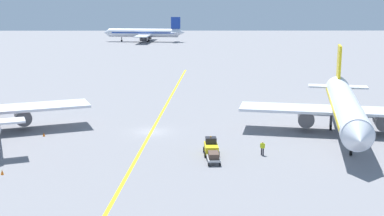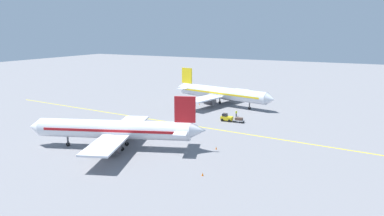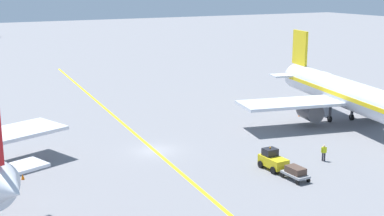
{
  "view_description": "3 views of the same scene",
  "coord_description": "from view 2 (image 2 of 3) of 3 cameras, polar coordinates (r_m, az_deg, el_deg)",
  "views": [
    {
      "loc": [
        5.03,
        -70.61,
        18.55
      ],
      "look_at": [
        5.54,
        -2.46,
        3.85
      ],
      "focal_mm": 50.0,
      "sensor_mm": 36.0,
      "label": 1
    },
    {
      "loc": [
        -78.15,
        -45.45,
        22.86
      ],
      "look_at": [
        -1.59,
        -5.48,
        4.66
      ],
      "focal_mm": 35.0,
      "sensor_mm": 36.0,
      "label": 2
    },
    {
      "loc": [
        -21.45,
        -49.95,
        17.45
      ],
      "look_at": [
        3.91,
        -1.08,
        4.47
      ],
      "focal_mm": 50.0,
      "sensor_mm": 36.0,
      "label": 3
    }
  ],
  "objects": [
    {
      "name": "traffic_cone_by_wingtip",
      "position": [
        115.35,
        1.14,
        0.6
      ],
      "size": [
        0.32,
        0.32,
        0.55
      ],
      "primitive_type": "cone",
      "color": "orange",
      "rests_on": "ground"
    },
    {
      "name": "airplane_adjacent_stand",
      "position": [
        114.77,
        4.46,
        2.26
      ],
      "size": [
        28.48,
        35.35,
        10.6
      ],
      "color": "silver",
      "rests_on": "ground"
    },
    {
      "name": "ground_crew_worker",
      "position": [
        100.58,
        6.75,
        -0.79
      ],
      "size": [
        0.54,
        0.34,
        1.68
      ],
      "color": "#23232D",
      "rests_on": "ground"
    },
    {
      "name": "airplane_at_gate",
      "position": [
        74.34,
        -11.49,
        -3.27
      ],
      "size": [
        28.03,
        34.26,
        10.6
      ],
      "color": "silver",
      "rests_on": "ground"
    },
    {
      "name": "traffic_cone_near_nose",
      "position": [
        73.2,
        3.71,
        -6.1
      ],
      "size": [
        0.32,
        0.32,
        0.55
      ],
      "primitive_type": "cone",
      "color": "orange",
      "rests_on": "ground"
    },
    {
      "name": "ground_plane",
      "position": [
        93.25,
        -2.54,
        -2.31
      ],
      "size": [
        400.0,
        400.0,
        0.0
      ],
      "primitive_type": "plane",
      "color": "slate"
    },
    {
      "name": "baggage_tug_white",
      "position": [
        95.28,
        5.27,
        -1.48
      ],
      "size": [
        1.85,
        3.06,
        2.11
      ],
      "color": "gold",
      "rests_on": "ground"
    },
    {
      "name": "apron_yellow_centreline",
      "position": [
        93.25,
        -2.54,
        -2.3
      ],
      "size": [
        9.28,
        119.7,
        0.01
      ],
      "primitive_type": "cube",
      "rotation": [
        0.0,
        0.0,
        -0.07
      ],
      "color": "yellow",
      "rests_on": "ground"
    },
    {
      "name": "baggage_cart_trailing",
      "position": [
        94.27,
        7.15,
        -1.75
      ],
      "size": [
        1.5,
        2.65,
        1.24
      ],
      "color": "gray",
      "rests_on": "ground"
    },
    {
      "name": "traffic_cone_mid_apron",
      "position": [
        60.45,
        1.62,
        -10.05
      ],
      "size": [
        0.32,
        0.32,
        0.55
      ],
      "primitive_type": "cone",
      "color": "orange",
      "rests_on": "ground"
    },
    {
      "name": "traffic_cone_far_edge",
      "position": [
        80.52,
        -6.14,
        -4.46
      ],
      "size": [
        0.32,
        0.32,
        0.55
      ],
      "primitive_type": "cone",
      "color": "orange",
      "rests_on": "ground"
    }
  ]
}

